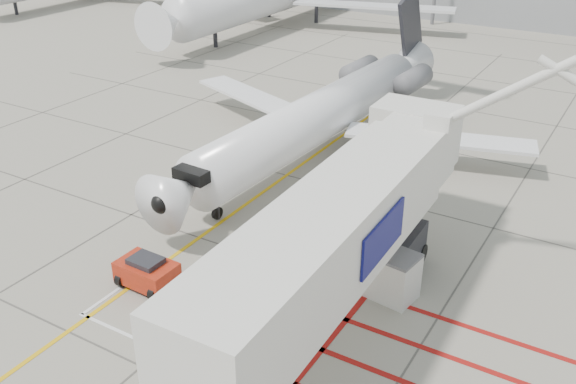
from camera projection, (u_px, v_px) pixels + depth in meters
The scene contains 8 objects.
ground_plane at pixel (211, 307), 25.48m from camera, with size 260.00×260.00×0.00m, color gray.
regional_jet at pixel (298, 101), 35.41m from camera, with size 24.55×30.96×8.11m, color white, non-canonical shape.
jet_bridge at pixel (326, 255), 21.29m from camera, with size 9.67×20.42×8.17m, color silver, non-canonical shape.
pushback_tug at pixel (147, 271), 26.42m from camera, with size 2.45×1.53×1.43m, color #AB2410, non-canonical shape.
baggage_cart at pixel (344, 240), 28.92m from camera, with size 1.83×1.16×1.16m, color #505055, non-canonical shape.
ground_power_unit at pixel (385, 273), 25.83m from camera, with size 2.53×1.48×2.00m, color beige, non-canonical shape.
cone_nose at pixel (168, 216), 31.56m from camera, with size 0.37×0.37×0.52m, color #FA490D.
cone_side at pixel (314, 209), 32.18m from camera, with size 0.40×0.40×0.56m, color orange.
Camera 1 is at (13.25, -16.16, 15.58)m, focal length 40.00 mm.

